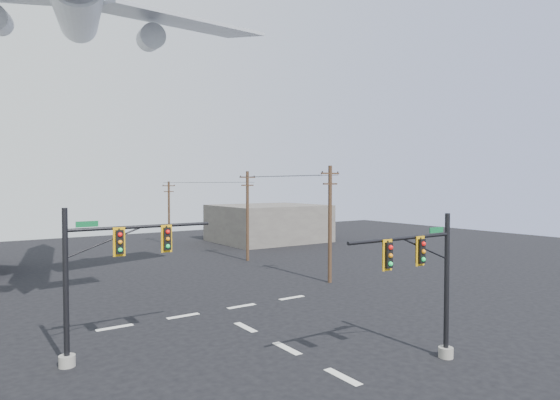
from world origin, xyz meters
TOP-DOWN VIEW (x-y plane):
  - ground at (0.00, 0.00)m, footprint 120.00×120.00m
  - lane_markings at (0.00, 5.33)m, footprint 14.00×21.20m
  - signal_mast_near at (4.04, -1.07)m, footprint 6.35×0.73m
  - signal_mast_far at (-7.71, 7.47)m, footprint 7.06×0.76m
  - utility_pole_a at (11.47, 14.41)m, footprint 1.88×0.31m
  - utility_pole_b at (11.38, 27.38)m, footprint 1.87×0.31m
  - utility_pole_c at (9.32, 44.18)m, footprint 1.69×0.28m
  - power_lines at (10.82, 29.32)m, footprint 3.77×29.78m
  - airliner at (-6.43, 18.50)m, footprint 25.08×26.73m
  - building_right at (22.00, 40.00)m, footprint 14.00×12.00m

SIDE VIEW (x-z plane):
  - ground at x=0.00m, z-range 0.00..0.00m
  - lane_markings at x=0.00m, z-range 0.01..0.01m
  - building_right at x=22.00m, z-range 0.00..5.00m
  - signal_mast_near at x=4.04m, z-range 0.24..6.85m
  - signal_mast_far at x=-7.71m, z-range 0.27..7.18m
  - utility_pole_c at x=9.32m, z-range 0.19..8.42m
  - utility_pole_b at x=11.38m, z-range 0.21..9.44m
  - utility_pole_a at x=11.47m, z-range 0.22..9.60m
  - power_lines at x=10.82m, z-range 8.04..8.61m
  - airliner at x=-6.43m, z-range 15.60..23.07m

